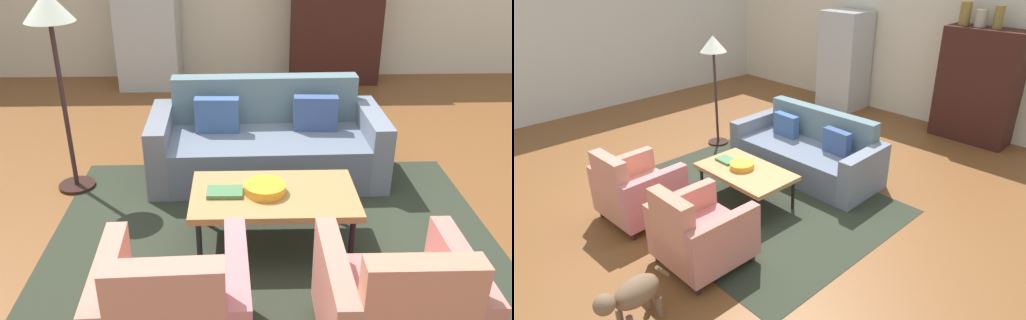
# 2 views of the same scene
# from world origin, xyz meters

# --- Properties ---
(ground_plane) EXTENTS (11.39, 11.39, 0.00)m
(ground_plane) POSITION_xyz_m (0.00, 0.00, 0.00)
(ground_plane) COLOR brown
(area_rug) EXTENTS (3.40, 2.60, 0.01)m
(area_rug) POSITION_xyz_m (0.05, -0.30, 0.00)
(area_rug) COLOR #2C3124
(area_rug) RESTS_ON ground
(couch) EXTENTS (2.12, 0.95, 0.86)m
(couch) POSITION_xyz_m (0.05, 0.84, 0.29)
(couch) COLOR slate
(couch) RESTS_ON ground
(coffee_table) EXTENTS (1.20, 0.70, 0.44)m
(coffee_table) POSITION_xyz_m (0.05, -0.35, 0.40)
(coffee_table) COLOR black
(coffee_table) RESTS_ON ground
(armchair_left) EXTENTS (0.83, 0.83, 0.88)m
(armchair_left) POSITION_xyz_m (-0.54, -1.51, 0.34)
(armchair_left) COLOR #332115
(armchair_left) RESTS_ON ground
(armchair_right) EXTENTS (0.80, 0.80, 0.88)m
(armchair_right) POSITION_xyz_m (0.65, -1.51, 0.34)
(armchair_right) COLOR black
(armchair_right) RESTS_ON ground
(fruit_bowl) EXTENTS (0.30, 0.30, 0.07)m
(fruit_bowl) POSITION_xyz_m (-0.01, -0.35, 0.47)
(fruit_bowl) COLOR gold
(fruit_bowl) RESTS_ON coffee_table
(book_stack) EXTENTS (0.26, 0.17, 0.03)m
(book_stack) POSITION_xyz_m (-0.30, -0.36, 0.45)
(book_stack) COLOR #457748
(book_stack) RESTS_ON coffee_table
(cabinet) EXTENTS (1.20, 0.51, 1.80)m
(cabinet) POSITION_xyz_m (1.13, 3.67, 0.90)
(cabinet) COLOR #391914
(cabinet) RESTS_ON ground
(refrigerator) EXTENTS (0.80, 0.73, 1.85)m
(refrigerator) POSITION_xyz_m (-1.42, 3.56, 0.93)
(refrigerator) COLOR #B7BABF
(refrigerator) RESTS_ON ground
(floor_lamp) EXTENTS (0.40, 0.40, 1.72)m
(floor_lamp) POSITION_xyz_m (-1.67, 0.58, 1.44)
(floor_lamp) COLOR black
(floor_lamp) RESTS_ON ground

